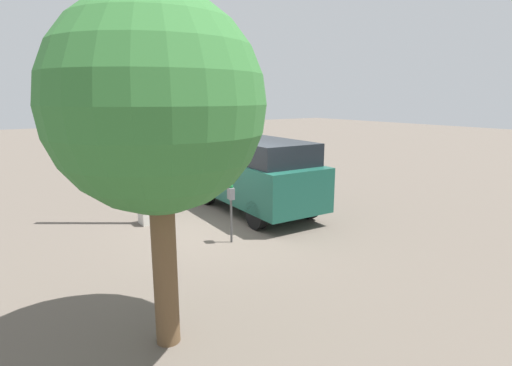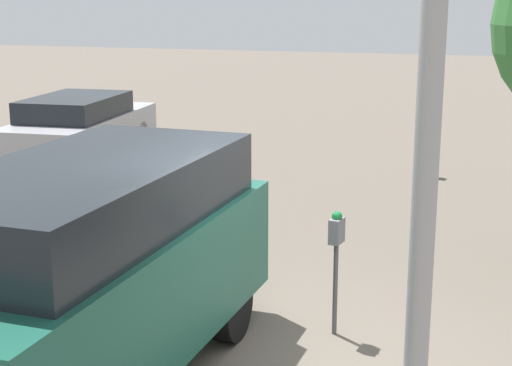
{
  "view_description": "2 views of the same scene",
  "coord_description": "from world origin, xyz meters",
  "px_view_note": "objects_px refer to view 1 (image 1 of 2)",
  "views": [
    {
      "loc": [
        -8.11,
        4.72,
        3.2
      ],
      "look_at": [
        -1.05,
        -0.12,
        1.36
      ],
      "focal_mm": 28.0,
      "sensor_mm": 36.0,
      "label": 1
    },
    {
      "loc": [
        6.78,
        1.84,
        3.49
      ],
      "look_at": [
        -0.98,
        -0.58,
        1.51
      ],
      "focal_mm": 55.0,
      "sensor_mm": 36.0,
      "label": 2
    }
  ],
  "objects_px": {
    "parking_meter_near": "(231,200)",
    "parked_van": "(255,172)",
    "lamp_post": "(144,134)",
    "street_tree": "(157,106)"
  },
  "relations": [
    {
      "from": "lamp_post",
      "to": "parked_van",
      "type": "xyz_separation_m",
      "value": [
        -0.59,
        -2.92,
        -1.19
      ]
    },
    {
      "from": "parking_meter_near",
      "to": "lamp_post",
      "type": "xyz_separation_m",
      "value": [
        2.39,
        1.06,
        1.34
      ]
    },
    {
      "from": "parked_van",
      "to": "street_tree",
      "type": "height_order",
      "value": "street_tree"
    },
    {
      "from": "lamp_post",
      "to": "street_tree",
      "type": "xyz_separation_m",
      "value": [
        -5.12,
        1.57,
        0.77
      ]
    },
    {
      "from": "lamp_post",
      "to": "street_tree",
      "type": "height_order",
      "value": "lamp_post"
    },
    {
      "from": "parking_meter_near",
      "to": "parked_van",
      "type": "distance_m",
      "value": 2.59
    },
    {
      "from": "parking_meter_near",
      "to": "parked_van",
      "type": "height_order",
      "value": "parked_van"
    },
    {
      "from": "lamp_post",
      "to": "street_tree",
      "type": "distance_m",
      "value": 5.41
    },
    {
      "from": "parked_van",
      "to": "street_tree",
      "type": "distance_m",
      "value": 6.67
    },
    {
      "from": "parking_meter_near",
      "to": "lamp_post",
      "type": "relative_size",
      "value": 0.2
    }
  ]
}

